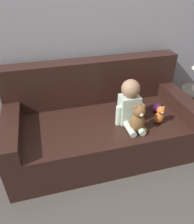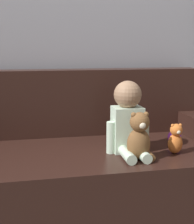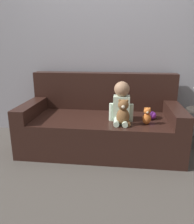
# 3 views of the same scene
# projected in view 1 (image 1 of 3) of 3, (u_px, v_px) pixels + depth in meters

# --- Properties ---
(ground_plane) EXTENTS (12.00, 12.00, 0.00)m
(ground_plane) POSITION_uv_depth(u_px,v_px,m) (101.00, 148.00, 2.33)
(ground_plane) COLOR #4C4742
(wall_back) EXTENTS (8.00, 0.05, 2.60)m
(wall_back) POSITION_uv_depth(u_px,v_px,m) (87.00, 7.00, 2.03)
(wall_back) COLOR #93939E
(wall_back) RESTS_ON ground_plane
(couch) EXTENTS (1.79, 0.87, 0.86)m
(couch) POSITION_uv_depth(u_px,v_px,m) (99.00, 123.00, 2.22)
(couch) COLOR black
(couch) RESTS_ON ground_plane
(person_baby) EXTENTS (0.26, 0.33, 0.43)m
(person_baby) POSITION_uv_depth(u_px,v_px,m) (130.00, 104.00, 1.96)
(person_baby) COLOR silver
(person_baby) RESTS_ON couch
(teddy_bear_brown) EXTENTS (0.16, 0.13, 0.27)m
(teddy_bear_brown) POSITION_uv_depth(u_px,v_px,m) (138.00, 119.00, 1.88)
(teddy_bear_brown) COLOR brown
(teddy_bear_brown) RESTS_ON couch
(plush_toy_side) EXTENTS (0.09, 0.08, 0.18)m
(plush_toy_side) POSITION_uv_depth(u_px,v_px,m) (160.00, 115.00, 2.00)
(plush_toy_side) COLOR orange
(plush_toy_side) RESTS_ON couch
(toy_ball) EXTENTS (0.09, 0.09, 0.09)m
(toy_ball) POSITION_uv_depth(u_px,v_px,m) (157.00, 108.00, 2.19)
(toy_ball) COLOR purple
(toy_ball) RESTS_ON couch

